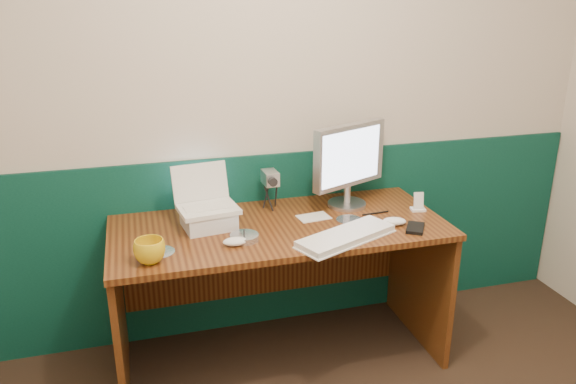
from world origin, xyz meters
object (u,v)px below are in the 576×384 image
object	(u,v)px
laptop	(207,189)
mug	(150,251)
keyboard	(346,237)
desk	(280,293)
monitor	(348,165)
camcorder	(270,191)

from	to	relation	value
laptop	mug	distance (m)	0.44
keyboard	mug	bearing A→B (deg)	155.72
keyboard	mug	distance (m)	0.86
desk	monitor	distance (m)	0.74
monitor	camcorder	bearing A→B (deg)	146.62
keyboard	laptop	bearing A→B (deg)	128.04
keyboard	camcorder	distance (m)	0.53
keyboard	mug	world-z (taller)	mug
desk	laptop	size ratio (longest dim) A/B	5.94
mug	camcorder	distance (m)	0.78
monitor	keyboard	bearing A→B (deg)	-135.46
laptop	camcorder	world-z (taller)	laptop
monitor	laptop	bearing A→B (deg)	163.33
desk	keyboard	xyz separation A→B (m)	(0.25, -0.25, 0.39)
monitor	camcorder	distance (m)	0.42
monitor	mug	xyz separation A→B (m)	(-1.02, -0.39, -0.17)
laptop	keyboard	distance (m)	0.68
desk	mug	world-z (taller)	mug
desk	camcorder	xyz separation A→B (m)	(0.01, 0.22, 0.47)
desk	keyboard	distance (m)	0.52
laptop	camcorder	bearing A→B (deg)	16.83
monitor	keyboard	distance (m)	0.48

